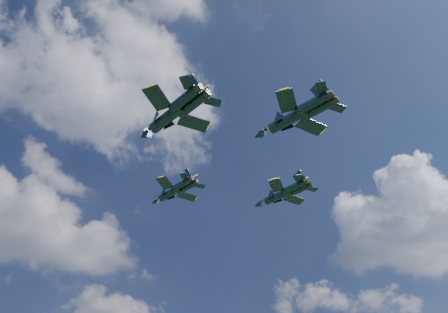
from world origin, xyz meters
TOP-DOWN VIEW (x-y plane):
  - jet_lead at (-8.17, 14.86)m, footprint 10.51×14.35m
  - jet_left at (-15.83, -8.34)m, footprint 13.11×18.12m
  - jet_right at (14.72, 7.94)m, footprint 11.49×15.59m
  - jet_slot at (3.87, -15.89)m, footprint 12.76×17.24m

SIDE VIEW (x-z plane):
  - jet_left at x=-15.83m, z-range 55.19..59.49m
  - jet_slot at x=3.87m, z-range 55.37..59.54m
  - jet_lead at x=-8.17m, z-range 57.05..60.49m
  - jet_right at x=14.72m, z-range 57.76..61.52m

